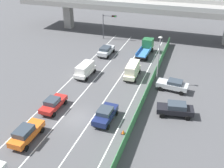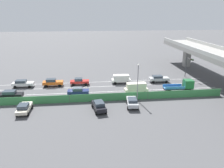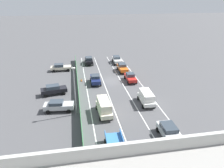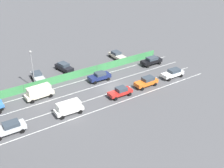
% 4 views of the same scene
% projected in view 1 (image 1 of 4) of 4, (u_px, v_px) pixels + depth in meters
% --- Properties ---
extents(ground_plane, '(300.00, 300.00, 0.00)m').
position_uv_depth(ground_plane, '(77.00, 118.00, 31.58)').
color(ground_plane, '#4C4C4F').
extents(lane_line_left_edge, '(0.14, 49.31, 0.01)m').
position_uv_depth(lane_line_left_edge, '(64.00, 85.00, 38.60)').
color(lane_line_left_edge, silver).
rests_on(lane_line_left_edge, ground).
extents(lane_line_mid_left, '(0.14, 49.31, 0.01)m').
position_uv_depth(lane_line_mid_left, '(86.00, 89.00, 37.59)').
color(lane_line_mid_left, silver).
rests_on(lane_line_mid_left, ground).
extents(lane_line_mid_right, '(0.14, 49.31, 0.01)m').
position_uv_depth(lane_line_mid_right, '(109.00, 93.00, 36.59)').
color(lane_line_mid_right, silver).
rests_on(lane_line_mid_right, ground).
extents(lane_line_right_edge, '(0.14, 49.31, 0.01)m').
position_uv_depth(lane_line_right_edge, '(134.00, 98.00, 35.58)').
color(lane_line_right_edge, silver).
rests_on(lane_line_right_edge, ground).
extents(elevated_overpass, '(56.58, 8.16, 7.81)m').
position_uv_depth(elevated_overpass, '(143.00, 7.00, 56.16)').
color(elevated_overpass, gray).
rests_on(elevated_overpass, ground).
extents(green_fence, '(0.10, 45.41, 1.54)m').
position_uv_depth(green_fence, '(145.00, 95.00, 34.76)').
color(green_fence, '#3D8E4C').
rests_on(green_fence, ground).
extents(car_van_cream, '(2.09, 4.92, 2.26)m').
position_uv_depth(car_van_cream, '(132.00, 69.00, 40.43)').
color(car_van_cream, beige).
rests_on(car_van_cream, ground).
extents(car_van_white, '(2.20, 4.53, 2.05)m').
position_uv_depth(car_van_white, '(85.00, 69.00, 40.77)').
color(car_van_white, silver).
rests_on(car_van_white, ground).
extents(car_sedan_navy, '(2.10, 4.34, 1.69)m').
position_uv_depth(car_sedan_navy, '(105.00, 114.00, 30.67)').
color(car_sedan_navy, navy).
rests_on(car_sedan_navy, ground).
extents(car_sedan_silver, '(2.13, 4.72, 1.67)m').
position_uv_depth(car_sedan_silver, '(106.00, 50.00, 48.43)').
color(car_sedan_silver, '#B7BABC').
rests_on(car_sedan_silver, ground).
extents(car_sedan_red, '(1.98, 4.34, 1.63)m').
position_uv_depth(car_sedan_red, '(53.00, 103.00, 32.75)').
color(car_sedan_red, red).
rests_on(car_sedan_red, ground).
extents(car_taxi_orange, '(1.94, 4.52, 1.76)m').
position_uv_depth(car_taxi_orange, '(26.00, 133.00, 27.61)').
color(car_taxi_orange, orange).
rests_on(car_taxi_orange, ground).
extents(flatbed_truck_blue, '(2.32, 6.26, 2.54)m').
position_uv_depth(flatbed_truck_blue, '(146.00, 47.00, 48.96)').
color(flatbed_truck_blue, black).
rests_on(flatbed_truck_blue, ground).
extents(parked_sedan_dark, '(4.62, 2.54, 1.73)m').
position_uv_depth(parked_sedan_dark, '(175.00, 109.00, 31.60)').
color(parked_sedan_dark, black).
rests_on(parked_sedan_dark, ground).
extents(parked_wagon_silver, '(4.52, 2.33, 1.62)m').
position_uv_depth(parked_wagon_silver, '(173.00, 85.00, 36.94)').
color(parked_wagon_silver, '#B2B5B7').
rests_on(parked_wagon_silver, ground).
extents(traffic_light, '(2.92, 0.59, 5.35)m').
position_uv_depth(traffic_light, '(108.00, 22.00, 54.88)').
color(traffic_light, '#47474C').
rests_on(traffic_light, ground).
extents(street_lamp, '(0.60, 0.36, 7.24)m').
position_uv_depth(street_lamp, '(159.00, 56.00, 37.24)').
color(street_lamp, gray).
rests_on(street_lamp, ground).
extents(traffic_cone, '(0.47, 0.47, 0.55)m').
position_uv_depth(traffic_cone, '(123.00, 132.00, 28.86)').
color(traffic_cone, orange).
rests_on(traffic_cone, ground).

